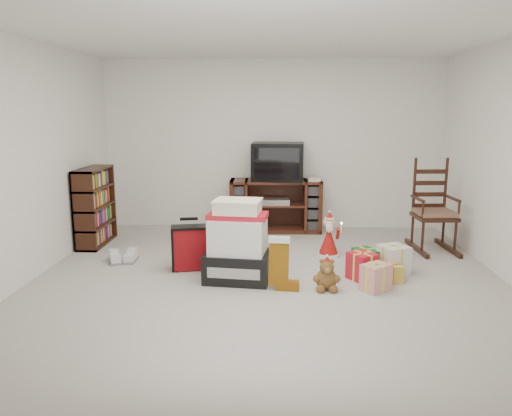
{
  "coord_description": "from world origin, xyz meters",
  "views": [
    {
      "loc": [
        0.11,
        -4.99,
        1.79
      ],
      "look_at": [
        -0.15,
        0.6,
        0.67
      ],
      "focal_mm": 35.0,
      "sensor_mm": 36.0,
      "label": 1
    }
  ],
  "objects_px": {
    "crt_television": "(278,162)",
    "teddy_bear": "(326,276)",
    "gift_pile": "(238,246)",
    "gift_cluster": "(374,268)",
    "rocking_chair": "(433,218)",
    "red_suitcase": "(190,248)",
    "mrs_claus_figurine": "(230,244)",
    "bookshelf": "(95,208)",
    "sneaker_pair": "(123,258)",
    "tv_stand": "(276,205)",
    "santa_figurine": "(329,239)"
  },
  "relations": [
    {
      "from": "crt_television",
      "to": "teddy_bear",
      "type": "bearing_deg",
      "value": -75.37
    },
    {
      "from": "gift_pile",
      "to": "gift_cluster",
      "type": "bearing_deg",
      "value": 10.87
    },
    {
      "from": "rocking_chair",
      "to": "red_suitcase",
      "type": "xyz_separation_m",
      "value": [
        -2.97,
        -0.97,
        -0.16
      ]
    },
    {
      "from": "mrs_claus_figurine",
      "to": "crt_television",
      "type": "xyz_separation_m",
      "value": [
        0.54,
        1.64,
        0.79
      ]
    },
    {
      "from": "teddy_bear",
      "to": "crt_television",
      "type": "relative_size",
      "value": 0.41
    },
    {
      "from": "rocking_chair",
      "to": "crt_television",
      "type": "bearing_deg",
      "value": 151.51
    },
    {
      "from": "gift_pile",
      "to": "crt_television",
      "type": "relative_size",
      "value": 1.11
    },
    {
      "from": "bookshelf",
      "to": "mrs_claus_figurine",
      "type": "bearing_deg",
      "value": -23.19
    },
    {
      "from": "crt_television",
      "to": "sneaker_pair",
      "type": "bearing_deg",
      "value": -135.14
    },
    {
      "from": "rocking_chair",
      "to": "gift_cluster",
      "type": "xyz_separation_m",
      "value": [
        -0.96,
        -1.2,
        -0.29
      ]
    },
    {
      "from": "tv_stand",
      "to": "gift_cluster",
      "type": "distance_m",
      "value": 2.36
    },
    {
      "from": "red_suitcase",
      "to": "santa_figurine",
      "type": "xyz_separation_m",
      "value": [
        1.61,
        0.59,
        -0.04
      ]
    },
    {
      "from": "bookshelf",
      "to": "sneaker_pair",
      "type": "bearing_deg",
      "value": -52.95
    },
    {
      "from": "rocking_chair",
      "to": "teddy_bear",
      "type": "distance_m",
      "value": 2.17
    },
    {
      "from": "red_suitcase",
      "to": "teddy_bear",
      "type": "bearing_deg",
      "value": -33.43
    },
    {
      "from": "gift_pile",
      "to": "santa_figurine",
      "type": "relative_size",
      "value": 1.5
    },
    {
      "from": "red_suitcase",
      "to": "sneaker_pair",
      "type": "relative_size",
      "value": 1.6
    },
    {
      "from": "rocking_chair",
      "to": "teddy_bear",
      "type": "xyz_separation_m",
      "value": [
        -1.49,
        -1.55,
        -0.28
      ]
    },
    {
      "from": "tv_stand",
      "to": "rocking_chair",
      "type": "bearing_deg",
      "value": -25.72
    },
    {
      "from": "santa_figurine",
      "to": "tv_stand",
      "type": "bearing_deg",
      "value": 117.45
    },
    {
      "from": "teddy_bear",
      "to": "crt_television",
      "type": "distance_m",
      "value": 2.65
    },
    {
      "from": "teddy_bear",
      "to": "sneaker_pair",
      "type": "bearing_deg",
      "value": 160.74
    },
    {
      "from": "red_suitcase",
      "to": "santa_figurine",
      "type": "bearing_deg",
      "value": 8.09
    },
    {
      "from": "teddy_bear",
      "to": "mrs_claus_figurine",
      "type": "bearing_deg",
      "value": 142.58
    },
    {
      "from": "red_suitcase",
      "to": "santa_figurine",
      "type": "relative_size",
      "value": 1.04
    },
    {
      "from": "bookshelf",
      "to": "mrs_claus_figurine",
      "type": "xyz_separation_m",
      "value": [
        1.87,
        -0.8,
        -0.25
      ]
    },
    {
      "from": "rocking_chair",
      "to": "sneaker_pair",
      "type": "bearing_deg",
      "value": -173.46
    },
    {
      "from": "red_suitcase",
      "to": "mrs_claus_figurine",
      "type": "distance_m",
      "value": 0.48
    },
    {
      "from": "rocking_chair",
      "to": "bookshelf",
      "type": "bearing_deg",
      "value": 174.87
    },
    {
      "from": "tv_stand",
      "to": "sneaker_pair",
      "type": "distance_m",
      "value": 2.45
    },
    {
      "from": "bookshelf",
      "to": "teddy_bear",
      "type": "height_order",
      "value": "bookshelf"
    },
    {
      "from": "bookshelf",
      "to": "santa_figurine",
      "type": "bearing_deg",
      "value": -8.1
    },
    {
      "from": "bookshelf",
      "to": "santa_figurine",
      "type": "relative_size",
      "value": 1.82
    },
    {
      "from": "bookshelf",
      "to": "gift_cluster",
      "type": "bearing_deg",
      "value": -19.88
    },
    {
      "from": "sneaker_pair",
      "to": "mrs_claus_figurine",
      "type": "bearing_deg",
      "value": -16.56
    },
    {
      "from": "teddy_bear",
      "to": "red_suitcase",
      "type": "bearing_deg",
      "value": 158.46
    },
    {
      "from": "red_suitcase",
      "to": "sneaker_pair",
      "type": "xyz_separation_m",
      "value": [
        -0.84,
        0.23,
        -0.2
      ]
    },
    {
      "from": "gift_cluster",
      "to": "tv_stand",
      "type": "bearing_deg",
      "value": 116.93
    },
    {
      "from": "bookshelf",
      "to": "gift_cluster",
      "type": "relative_size",
      "value": 1.27
    },
    {
      "from": "gift_pile",
      "to": "tv_stand",
      "type": "bearing_deg",
      "value": 86.78
    },
    {
      "from": "gift_pile",
      "to": "teddy_bear",
      "type": "relative_size",
      "value": 2.69
    },
    {
      "from": "santa_figurine",
      "to": "gift_cluster",
      "type": "distance_m",
      "value": 0.91
    },
    {
      "from": "red_suitcase",
      "to": "teddy_bear",
      "type": "xyz_separation_m",
      "value": [
        1.48,
        -0.58,
        -0.11
      ]
    },
    {
      "from": "tv_stand",
      "to": "rocking_chair",
      "type": "distance_m",
      "value": 2.21
    },
    {
      "from": "bookshelf",
      "to": "sneaker_pair",
      "type": "relative_size",
      "value": 2.81
    },
    {
      "from": "santa_figurine",
      "to": "sneaker_pair",
      "type": "xyz_separation_m",
      "value": [
        -2.46,
        -0.36,
        -0.17
      ]
    },
    {
      "from": "gift_pile",
      "to": "red_suitcase",
      "type": "relative_size",
      "value": 1.45
    },
    {
      "from": "tv_stand",
      "to": "santa_figurine",
      "type": "relative_size",
      "value": 2.4
    },
    {
      "from": "rocking_chair",
      "to": "crt_television",
      "type": "height_order",
      "value": "crt_television"
    },
    {
      "from": "tv_stand",
      "to": "gift_cluster",
      "type": "height_order",
      "value": "tv_stand"
    }
  ]
}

